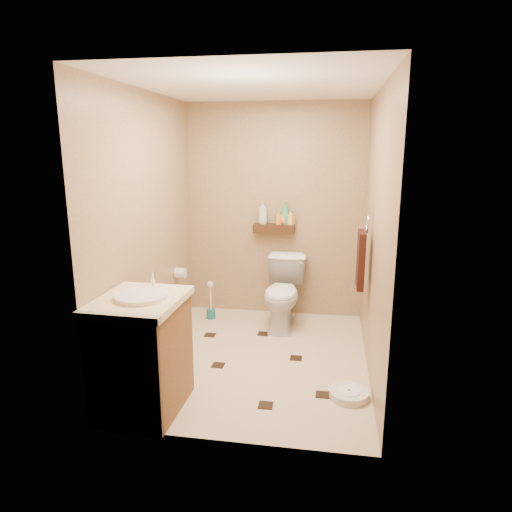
# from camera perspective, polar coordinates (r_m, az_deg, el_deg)

# --- Properties ---
(ground) EXTENTS (2.50, 2.50, 0.00)m
(ground) POSITION_cam_1_polar(r_m,az_deg,el_deg) (4.35, 0.15, -12.64)
(ground) COLOR tan
(ground) RESTS_ON ground
(wall_back) EXTENTS (2.00, 0.04, 2.40)m
(wall_back) POSITION_cam_1_polar(r_m,az_deg,el_deg) (5.19, 2.38, 5.56)
(wall_back) COLOR #9E7D5A
(wall_back) RESTS_ON ground
(wall_front) EXTENTS (2.00, 0.04, 2.40)m
(wall_front) POSITION_cam_1_polar(r_m,az_deg,el_deg) (2.77, -3.98, -1.50)
(wall_front) COLOR #9E7D5A
(wall_front) RESTS_ON ground
(wall_left) EXTENTS (0.04, 2.50, 2.40)m
(wall_left) POSITION_cam_1_polar(r_m,az_deg,el_deg) (4.24, -13.32, 3.42)
(wall_left) COLOR #9E7D5A
(wall_left) RESTS_ON ground
(wall_right) EXTENTS (0.04, 2.50, 2.40)m
(wall_right) POSITION_cam_1_polar(r_m,az_deg,el_deg) (3.94, 14.69, 2.58)
(wall_right) COLOR #9E7D5A
(wall_right) RESTS_ON ground
(ceiling) EXTENTS (2.00, 2.50, 0.02)m
(ceiling) POSITION_cam_1_polar(r_m,az_deg,el_deg) (3.93, 0.17, 20.57)
(ceiling) COLOR white
(ceiling) RESTS_ON wall_back
(wall_shelf) EXTENTS (0.46, 0.14, 0.10)m
(wall_shelf) POSITION_cam_1_polar(r_m,az_deg,el_deg) (5.14, 2.25, 3.45)
(wall_shelf) COLOR #3B2110
(wall_shelf) RESTS_ON wall_back
(floor_accents) EXTENTS (1.30, 1.45, 0.01)m
(floor_accents) POSITION_cam_1_polar(r_m,az_deg,el_deg) (4.27, 0.53, -13.11)
(floor_accents) COLOR black
(floor_accents) RESTS_ON ground
(toilet) EXTENTS (0.45, 0.75, 0.75)m
(toilet) POSITION_cam_1_polar(r_m,az_deg,el_deg) (4.96, 3.44, -4.64)
(toilet) COLOR white
(toilet) RESTS_ON ground
(vanity) EXTENTS (0.61, 0.73, 1.01)m
(vanity) POSITION_cam_1_polar(r_m,az_deg,el_deg) (3.51, -14.02, -11.62)
(vanity) COLOR brown
(vanity) RESTS_ON ground
(bathroom_scale) EXTENTS (0.35, 0.35, 0.06)m
(bathroom_scale) POSITION_cam_1_polar(r_m,az_deg,el_deg) (3.80, 11.54, -16.53)
(bathroom_scale) COLOR silver
(bathroom_scale) RESTS_ON ground
(toilet_brush) EXTENTS (0.10, 0.10, 0.44)m
(toilet_brush) POSITION_cam_1_polar(r_m,az_deg,el_deg) (5.25, -5.67, -6.18)
(toilet_brush) COLOR #186262
(toilet_brush) RESTS_ON ground
(towel_ring) EXTENTS (0.12, 0.30, 0.76)m
(towel_ring) POSITION_cam_1_polar(r_m,az_deg,el_deg) (4.23, 13.02, -0.13)
(towel_ring) COLOR silver
(towel_ring) RESTS_ON wall_right
(toilet_paper) EXTENTS (0.12, 0.11, 0.12)m
(toilet_paper) POSITION_cam_1_polar(r_m,az_deg,el_deg) (4.95, -9.44, -2.11)
(toilet_paper) COLOR silver
(toilet_paper) RESTS_ON wall_left
(bottle_a) EXTENTS (0.13, 0.13, 0.26)m
(bottle_a) POSITION_cam_1_polar(r_m,az_deg,el_deg) (5.13, 0.88, 5.47)
(bottle_a) COLOR beige
(bottle_a) RESTS_ON wall_shelf
(bottle_b) EXTENTS (0.10, 0.10, 0.17)m
(bottle_b) POSITION_cam_1_polar(r_m,az_deg,el_deg) (5.11, 2.89, 4.91)
(bottle_b) COLOR gold
(bottle_b) RESTS_ON wall_shelf
(bottle_c) EXTENTS (0.14, 0.14, 0.14)m
(bottle_c) POSITION_cam_1_polar(r_m,az_deg,el_deg) (5.11, 3.43, 4.75)
(bottle_c) COLOR orange
(bottle_c) RESTS_ON wall_shelf
(bottle_d) EXTENTS (0.14, 0.14, 0.25)m
(bottle_d) POSITION_cam_1_polar(r_m,az_deg,el_deg) (5.10, 3.68, 5.37)
(bottle_d) COLOR #32965A
(bottle_d) RESTS_ON wall_shelf
(bottle_e) EXTENTS (0.10, 0.10, 0.17)m
(bottle_e) POSITION_cam_1_polar(r_m,az_deg,el_deg) (5.10, 4.35, 4.90)
(bottle_e) COLOR #E6AE4C
(bottle_e) RESTS_ON wall_shelf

